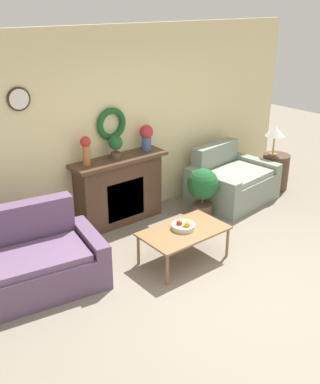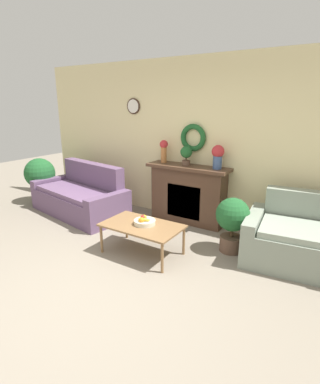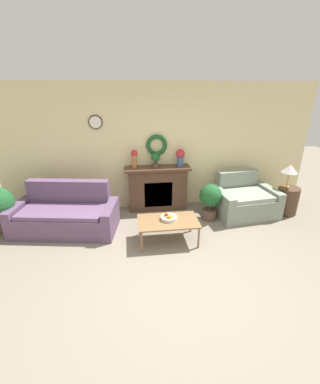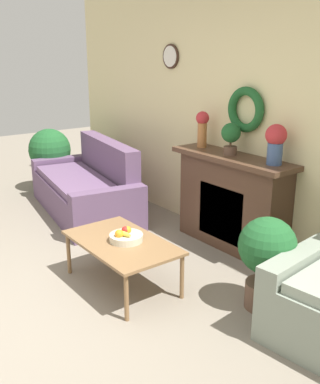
# 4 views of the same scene
# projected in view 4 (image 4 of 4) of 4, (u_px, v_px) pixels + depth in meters

# --- Properties ---
(ground_plane) EXTENTS (16.00, 16.00, 0.00)m
(ground_plane) POSITION_uv_depth(u_px,v_px,m) (7.00, 332.00, 3.32)
(ground_plane) COLOR gray
(wall_back) EXTENTS (6.80, 0.15, 2.70)m
(wall_back) POSITION_uv_depth(u_px,v_px,m) (257.00, 118.00, 4.44)
(wall_back) COLOR beige
(wall_back) RESTS_ON ground_plane
(fireplace) EXTENTS (1.41, 0.41, 0.99)m
(fireplace) POSITION_uv_depth(u_px,v_px,m) (232.00, 201.00, 4.64)
(fireplace) COLOR #4C3323
(fireplace) RESTS_ON ground_plane
(couch_left) EXTENTS (2.05, 1.19, 0.91)m
(couch_left) POSITION_uv_depth(u_px,v_px,m) (87.00, 189.00, 5.72)
(couch_left) COLOR #604766
(couch_left) RESTS_ON ground_plane
(coffee_table) EXTENTS (1.06, 0.63, 0.42)m
(coffee_table) POSITION_uv_depth(u_px,v_px,m) (122.00, 245.00, 3.88)
(coffee_table) COLOR olive
(coffee_table) RESTS_ON ground_plane
(fruit_bowl) EXTENTS (0.29, 0.29, 0.12)m
(fruit_bowl) POSITION_uv_depth(u_px,v_px,m) (126.00, 236.00, 3.86)
(fruit_bowl) COLOR beige
(fruit_bowl) RESTS_ON coffee_table
(vase_on_mantel_left) EXTENTS (0.14, 0.14, 0.39)m
(vase_on_mantel_left) POSITION_uv_depth(u_px,v_px,m) (202.00, 126.00, 4.80)
(vase_on_mantel_left) COLOR #AD6B38
(vase_on_mantel_left) RESTS_ON fireplace
(vase_on_mantel_right) EXTENTS (0.20, 0.20, 0.37)m
(vase_on_mantel_right) POSITION_uv_depth(u_px,v_px,m) (276.00, 141.00, 4.05)
(vase_on_mantel_right) COLOR #3D5684
(vase_on_mantel_right) RESTS_ON fireplace
(potted_plant_on_mantel) EXTENTS (0.20, 0.20, 0.32)m
(potted_plant_on_mantel) POSITION_uv_depth(u_px,v_px,m) (231.00, 136.00, 4.46)
(potted_plant_on_mantel) COLOR brown
(potted_plant_on_mantel) RESTS_ON fireplace
(potted_plant_floor_by_couch) EXTENTS (0.61, 0.61, 0.91)m
(potted_plant_floor_by_couch) POSITION_uv_depth(u_px,v_px,m) (50.00, 151.00, 6.57)
(potted_plant_floor_by_couch) COLOR brown
(potted_plant_floor_by_couch) RESTS_ON ground_plane
(potted_plant_floor_by_loveseat) EXTENTS (0.46, 0.46, 0.77)m
(potted_plant_floor_by_loveseat) POSITION_uv_depth(u_px,v_px,m) (267.00, 255.00, 3.51)
(potted_plant_floor_by_loveseat) COLOR brown
(potted_plant_floor_by_loveseat) RESTS_ON ground_plane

